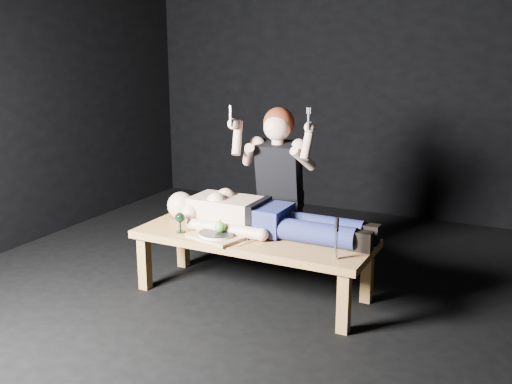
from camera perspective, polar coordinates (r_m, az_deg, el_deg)
ground at (r=4.18m, az=1.56°, el=-10.53°), size 5.00×5.00×0.00m
back_wall at (r=6.16m, az=11.49°, el=11.63°), size 5.00×0.00×5.00m
table at (r=4.18m, az=-0.30°, el=-7.14°), size 1.69×0.65×0.45m
lying_man at (r=4.13m, az=0.99°, el=-2.17°), size 1.70×0.54×0.26m
kneeling_woman at (r=4.59m, az=2.55°, el=0.57°), size 0.79×0.87×1.33m
serving_tray at (r=4.05m, az=-3.84°, el=-4.35°), size 0.42×0.35×0.02m
plate at (r=4.04m, az=-3.85°, el=-4.08°), size 0.30×0.30×0.02m
apple at (r=4.03m, az=-3.52°, el=-3.42°), size 0.08×0.08×0.08m
goblet at (r=4.17m, az=-7.40°, el=-2.98°), size 0.07×0.07×0.15m
fork_flat at (r=4.12m, az=-5.88°, el=-4.17°), size 0.03×0.18×0.01m
knife_flat at (r=3.94m, az=-1.00°, el=-4.99°), size 0.07×0.17×0.01m
spoon_flat at (r=4.03m, az=-0.90°, el=-4.52°), size 0.09×0.17×0.01m
carving_knife at (r=3.65m, az=7.83°, el=-4.51°), size 0.03×0.04×0.27m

